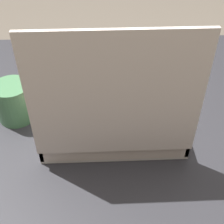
# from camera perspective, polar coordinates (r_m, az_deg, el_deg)

# --- Properties ---
(dining_table) EXTENTS (0.91, 0.90, 0.71)m
(dining_table) POSITION_cam_1_polar(r_m,az_deg,el_deg) (0.84, 2.61, -7.44)
(dining_table) COLOR #2D2D33
(dining_table) RESTS_ON ground_plane
(donut_box) EXTENTS (0.32, 0.30, 0.31)m
(donut_box) POSITION_cam_1_polar(r_m,az_deg,el_deg) (0.72, 0.34, 0.38)
(donut_box) COLOR silver
(donut_box) RESTS_ON dining_table
(coffee_mug) EXTENTS (0.09, 0.09, 0.10)m
(coffee_mug) POSITION_cam_1_polar(r_m,az_deg,el_deg) (0.79, -17.49, 1.91)
(coffee_mug) COLOR #4C8456
(coffee_mug) RESTS_ON dining_table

